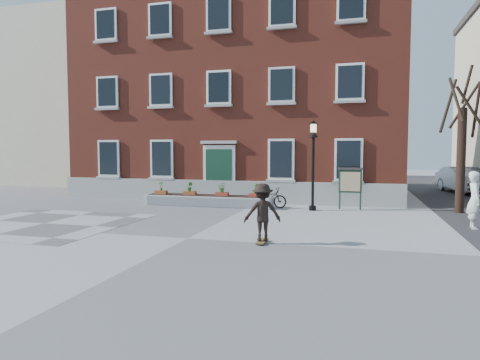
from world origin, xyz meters
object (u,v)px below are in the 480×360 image
(skateboarder, at_px, (262,212))
(lamp_post, at_px, (313,153))
(notice_board, at_px, (350,181))
(parked_car, at_px, (464,180))
(bystander, at_px, (475,200))
(bicycle, at_px, (268,198))

(skateboarder, bearing_deg, lamp_post, 84.80)
(notice_board, bearing_deg, parked_car, 55.40)
(skateboarder, bearing_deg, parked_car, 63.14)
(notice_board, bearing_deg, bystander, -41.97)
(bicycle, xyz_separation_m, bystander, (7.81, -3.31, 0.51))
(bystander, height_order, notice_board, bystander)
(bicycle, height_order, parked_car, parked_car)
(bystander, height_order, skateboarder, bystander)
(lamp_post, bearing_deg, skateboarder, -95.20)
(bystander, height_order, lamp_post, lamp_post)
(parked_car, bearing_deg, skateboarder, -128.83)
(parked_car, relative_size, lamp_post, 1.25)
(parked_car, xyz_separation_m, bystander, (-2.46, -13.29, 0.16))
(bicycle, height_order, skateboarder, skateboarder)
(parked_car, distance_m, bystander, 13.52)
(bicycle, distance_m, lamp_post, 2.96)
(bicycle, relative_size, notice_board, 0.95)
(bicycle, relative_size, bystander, 0.91)
(bicycle, relative_size, lamp_post, 0.45)
(bicycle, bearing_deg, skateboarder, -165.61)
(notice_board, bearing_deg, lamp_post, -154.62)
(parked_car, bearing_deg, bystander, -112.47)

